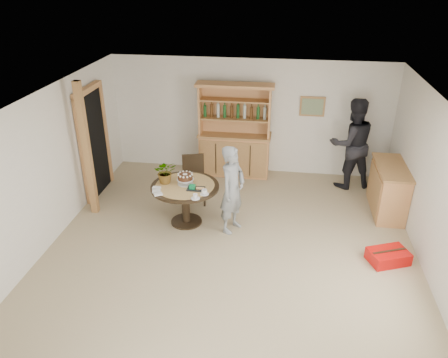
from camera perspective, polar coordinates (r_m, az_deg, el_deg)
ground at (r=7.01m, az=0.48°, el=-10.83°), size 7.00×7.00×0.00m
room_shell at (r=6.13m, az=0.58°, el=2.27°), size 6.04×7.04×2.52m
doorway at (r=8.95m, az=-16.66°, el=4.77°), size 0.13×1.10×2.18m
pine_post at (r=8.14m, az=-17.49°, el=3.55°), size 0.12×0.12×2.50m
hutch at (r=9.52m, az=1.38°, el=4.50°), size 1.62×0.54×2.04m
sideboard at (r=8.66m, az=20.69°, el=-1.25°), size 0.54×1.26×0.94m
dining_table at (r=7.72m, az=-5.09°, el=-1.82°), size 1.20×1.20×0.76m
dining_chair at (r=8.47m, az=-3.96°, el=0.40°), size 0.52×0.52×0.95m
birthday_cake at (r=7.64m, az=-5.08°, el=0.19°), size 0.30×0.30×0.20m
flower_vase at (r=7.68m, az=-7.65°, el=0.94°), size 0.47×0.44×0.42m
gift_tray at (r=7.49m, az=-3.75°, el=-1.16°), size 0.30×0.20×0.08m
coffee_cup_a at (r=7.31m, az=-2.58°, el=-1.73°), size 0.15×0.15×0.09m
coffee_cup_b at (r=7.19m, az=-3.77°, el=-2.33°), size 0.15×0.15×0.08m
napkins at (r=7.48m, az=-8.74°, el=-1.57°), size 0.24×0.33×0.03m
teen_boy at (r=7.41m, az=1.10°, el=-1.40°), size 0.58×0.68×1.57m
adult_person at (r=9.25m, az=16.33°, el=4.45°), size 1.09×0.96×1.90m
red_suitcase at (r=7.44m, az=20.66°, el=-9.43°), size 0.71×0.60×0.21m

